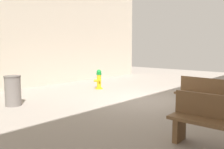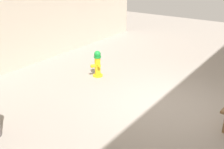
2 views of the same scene
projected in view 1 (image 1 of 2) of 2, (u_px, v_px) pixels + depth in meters
name	position (u px, v px, depth m)	size (l,w,h in m)	color
ground_plane	(146.00, 100.00, 8.17)	(23.40, 23.40, 0.00)	gray
fire_hydrant	(99.00, 79.00, 10.35)	(0.38, 0.37, 0.86)	gold
bench_near	(203.00, 95.00, 6.60)	(1.53, 0.56, 0.95)	brown
bench_far	(218.00, 122.00, 4.14)	(1.70, 0.48, 0.95)	brown
trash_bin	(13.00, 91.00, 7.32)	(0.50, 0.50, 0.94)	slate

